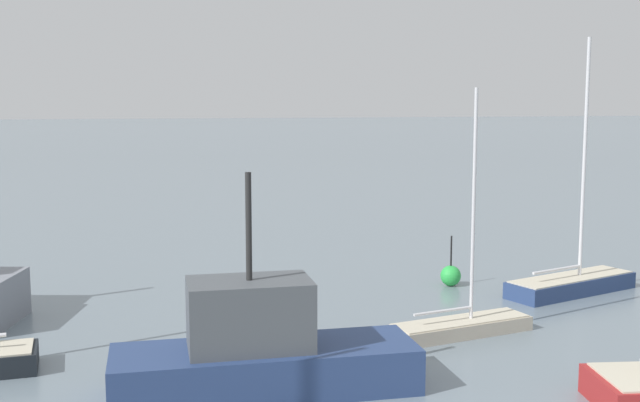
{
  "coord_description": "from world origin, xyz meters",
  "views": [
    {
      "loc": [
        -7.19,
        -10.76,
        6.3
      ],
      "look_at": [
        0.0,
        13.13,
        3.14
      ],
      "focal_mm": 43.81,
      "sensor_mm": 36.0,
      "label": 1
    }
  ],
  "objects_px": {
    "sailboat_3": "(571,281)",
    "fishing_boat_0": "(261,352)",
    "sailboat_1": "(461,323)",
    "channel_buoy_0": "(451,275)"
  },
  "relations": [
    {
      "from": "sailboat_1",
      "to": "channel_buoy_0",
      "type": "relative_size",
      "value": 3.82
    },
    {
      "from": "fishing_boat_0",
      "to": "channel_buoy_0",
      "type": "xyz_separation_m",
      "value": [
        8.43,
        7.85,
        -0.54
      ]
    },
    {
      "from": "sailboat_1",
      "to": "channel_buoy_0",
      "type": "distance_m",
      "value": 5.76
    },
    {
      "from": "fishing_boat_0",
      "to": "channel_buoy_0",
      "type": "distance_m",
      "value": 11.53
    },
    {
      "from": "sailboat_3",
      "to": "channel_buoy_0",
      "type": "bearing_deg",
      "value": 132.67
    },
    {
      "from": "sailboat_1",
      "to": "fishing_boat_0",
      "type": "bearing_deg",
      "value": -166.44
    },
    {
      "from": "sailboat_3",
      "to": "fishing_boat_0",
      "type": "distance_m",
      "value": 13.14
    },
    {
      "from": "sailboat_1",
      "to": "fishing_boat_0",
      "type": "distance_m",
      "value": 6.69
    },
    {
      "from": "sailboat_1",
      "to": "sailboat_3",
      "type": "xyz_separation_m",
      "value": [
        5.66,
        3.18,
        0.08
      ]
    },
    {
      "from": "sailboat_3",
      "to": "fishing_boat_0",
      "type": "height_order",
      "value": "sailboat_3"
    }
  ]
}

